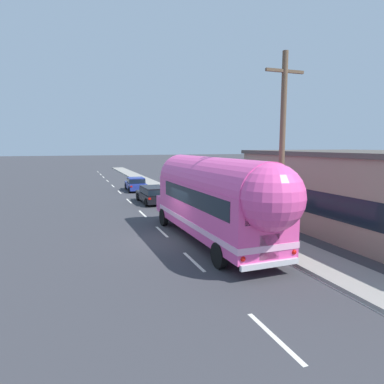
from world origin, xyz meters
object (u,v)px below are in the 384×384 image
at_px(painted_bus, 216,197).
at_px(car_lead, 153,194).
at_px(utility_pole, 282,151).
at_px(car_second, 136,184).

bearing_deg(painted_bus, car_lead, 90.34).
xyz_separation_m(painted_bus, car_lead, (-0.07, 12.43, -1.52)).
bearing_deg(painted_bus, utility_pole, -39.77).
bearing_deg(car_lead, painted_bus, -89.66).
height_order(utility_pole, car_second, utility_pole).
relative_size(utility_pole, car_second, 1.91).
height_order(painted_bus, car_lead, painted_bus).
distance_m(car_lead, car_second, 8.13).
distance_m(utility_pole, painted_bus, 3.57).
distance_m(utility_pole, car_lead, 14.90).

